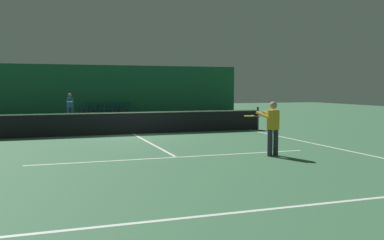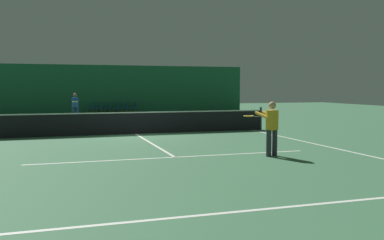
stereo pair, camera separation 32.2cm
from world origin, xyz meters
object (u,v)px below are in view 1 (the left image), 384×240
Objects in this scene: courtside_chair_4 at (120,107)px; courtside_chair_1 at (94,107)px; courtside_chair_2 at (103,107)px; player_near at (272,124)px; tennis_net at (133,122)px; courtside_chair_3 at (111,107)px; courtside_chair_0 at (85,108)px; player_far at (70,105)px; courtside_chair_5 at (128,107)px.

courtside_chair_1 is at bearing -90.00° from courtside_chair_4.
courtside_chair_2 and courtside_chair_4 have the same top height.
tennis_net is at bearing 2.44° from player_near.
courtside_chair_1 is 1.00× the size of courtside_chair_4.
courtside_chair_3 is 1.00× the size of courtside_chair_4.
courtside_chair_4 is at bearing 82.95° from tennis_net.
courtside_chair_0 and courtside_chair_2 have the same top height.
courtside_chair_2 is 1.00× the size of courtside_chair_3.
courtside_chair_2 is (-2.23, 21.41, -0.44)m from player_near.
player_far is 1.95× the size of courtside_chair_3.
courtside_chair_0 is 1.00× the size of courtside_chair_3.
courtside_chair_3 is (1.27, 0.00, 0.00)m from courtside_chair_1.
player_far reaches higher than tennis_net.
tennis_net is 8.79m from player_far.
courtside_chair_4 is (3.92, 5.87, -0.47)m from player_far.
player_near is 1.90× the size of courtside_chair_5.
player_far is 6.75m from courtside_chair_3.
courtside_chair_4 is (2.55, 0.00, 0.00)m from courtside_chair_0.
courtside_chair_3 is (0.64, 0.00, 0.00)m from courtside_chair_2.
courtside_chair_1 is at bearing -90.00° from courtside_chair_2.
courtside_chair_1 and courtside_chair_5 have the same top height.
player_near is 1.90× the size of courtside_chair_2.
courtside_chair_4 is (1.27, 0.00, 0.00)m from courtside_chair_2.
courtside_chair_4 is at bearing 90.00° from courtside_chair_1.
player_near reaches higher than courtside_chair_0.
courtside_chair_3 is at bearing 154.23° from player_far.
courtside_chair_2 and courtside_chair_3 have the same top height.
courtside_chair_1 is 1.27m from courtside_chair_3.
courtside_chair_1 and courtside_chair_4 have the same top height.
courtside_chair_0 is at bearing -9.53° from player_near.
courtside_chair_2 is (1.27, 0.00, 0.00)m from courtside_chair_0.
player_near reaches higher than courtside_chair_2.
courtside_chair_4 is (0.64, 0.00, 0.00)m from courtside_chair_3.
player_near is (2.73, -7.02, 0.42)m from tennis_net.
player_near is 21.60m from courtside_chair_1.
player_near is at bearing 0.84° from courtside_chair_5.
player_far reaches higher than courtside_chair_0.
player_far reaches higher than courtside_chair_1.
player_far is at bearing -24.26° from courtside_chair_2.
player_far is at bearing -1.39° from player_near.
courtside_chair_4 is 0.64m from courtside_chair_5.
player_near is 1.90× the size of courtside_chair_1.
courtside_chair_0 and courtside_chair_5 have the same top height.
courtside_chair_2 is 1.27m from courtside_chair_4.
courtside_chair_2 is (2.65, 5.87, -0.47)m from player_far.
courtside_chair_5 is at bearing -17.96° from player_near.
player_far is 1.95× the size of courtside_chair_0.
courtside_chair_0 is 1.00× the size of courtside_chair_2.
courtside_chair_2 is (0.51, 14.38, -0.03)m from tennis_net.
tennis_net is 14.29× the size of courtside_chair_0.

